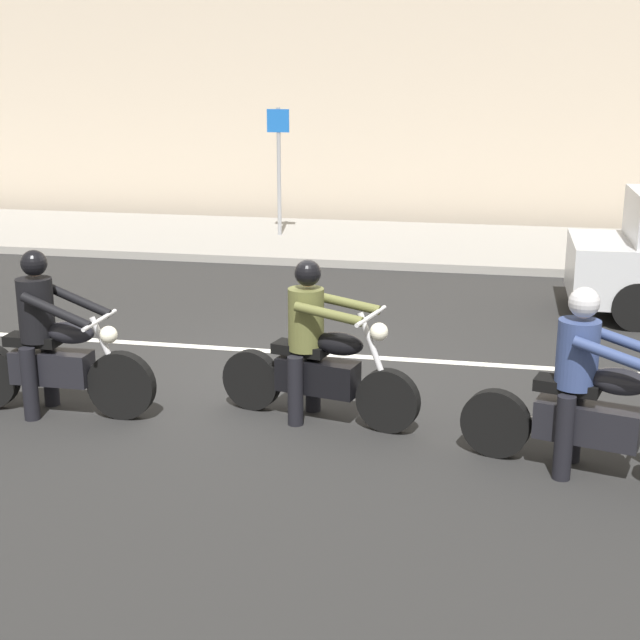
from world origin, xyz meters
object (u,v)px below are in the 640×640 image
motorcycle_with_rider_black_leather (49,349)px  motorcycle_with_rider_denim_blue (587,399)px  street_sign_post (279,159)px  motorcycle_with_rider_olive (316,356)px

motorcycle_with_rider_black_leather → motorcycle_with_rider_denim_blue: 5.00m
motorcycle_with_rider_denim_blue → street_sign_post: size_ratio=0.84×
motorcycle_with_rider_olive → motorcycle_with_rider_denim_blue: 2.52m
motorcycle_with_rider_black_leather → motorcycle_with_rider_olive: (2.56, 0.35, -0.02)m
motorcycle_with_rider_black_leather → motorcycle_with_rider_olive: motorcycle_with_rider_black_leather is taller
motorcycle_with_rider_black_leather → street_sign_post: street_sign_post is taller
motorcycle_with_rider_olive → motorcycle_with_rider_black_leather: bearing=-172.3°
motorcycle_with_rider_olive → street_sign_post: 9.66m
street_sign_post → motorcycle_with_rider_olive: bearing=-73.8°
motorcycle_with_rider_black_leather → motorcycle_with_rider_denim_blue: motorcycle_with_rider_black_leather is taller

